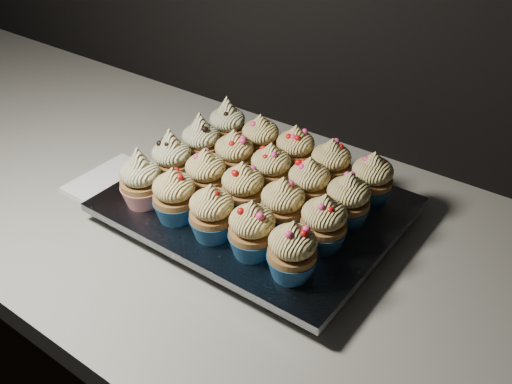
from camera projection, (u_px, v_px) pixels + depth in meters
worktop at (286, 250)px, 0.84m from camera, size 2.44×0.64×0.04m
napkin at (120, 184)px, 0.94m from camera, size 0.14×0.14×0.00m
baking_tray at (256, 213)px, 0.86m from camera, size 0.38×0.29×0.02m
foil_lining at (256, 204)px, 0.85m from camera, size 0.41×0.32×0.01m
cupcake_0 at (141, 180)px, 0.82m from camera, size 0.06×0.06×0.10m
cupcake_1 at (175, 196)px, 0.79m from camera, size 0.06×0.06×0.08m
cupcake_2 at (212, 213)px, 0.76m from camera, size 0.06×0.06×0.08m
cupcake_3 at (252, 230)px, 0.73m from camera, size 0.06×0.06×0.08m
cupcake_4 at (292, 251)px, 0.69m from camera, size 0.06×0.06×0.08m
cupcake_5 at (172, 160)px, 0.87m from camera, size 0.06×0.06×0.10m
cupcake_6 at (206, 176)px, 0.84m from camera, size 0.06×0.06×0.08m
cupcake_7 at (243, 189)px, 0.81m from camera, size 0.06×0.06×0.08m
cupcake_8 at (283, 206)px, 0.77m from camera, size 0.06×0.06×0.08m
cupcake_9 at (324, 223)px, 0.74m from camera, size 0.06×0.06×0.08m
cupcake_10 at (201, 143)px, 0.91m from camera, size 0.06×0.06×0.10m
cupcake_11 at (234, 156)px, 0.88m from camera, size 0.06×0.06×0.08m
cupcake_12 at (271, 170)px, 0.85m from camera, size 0.06×0.06×0.08m
cupcake_13 at (309, 185)px, 0.82m from camera, size 0.06×0.06×0.08m
cupcake_14 at (348, 201)px, 0.78m from camera, size 0.06×0.06×0.08m
cupcake_15 at (227, 126)px, 0.96m from camera, size 0.06×0.06×0.10m
cupcake_16 at (260, 140)px, 0.92m from camera, size 0.06×0.06×0.08m
cupcake_17 at (295, 151)px, 0.89m from camera, size 0.06×0.06×0.08m
cupcake_18 at (331, 165)px, 0.86m from camera, size 0.06×0.06×0.08m
cupcake_19 at (372, 179)px, 0.83m from camera, size 0.06×0.06×0.08m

